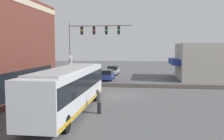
{
  "coord_description": "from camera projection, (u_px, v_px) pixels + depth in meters",
  "views": [
    {
      "loc": [
        -24.11,
        -2.6,
        4.69
      ],
      "look_at": [
        2.59,
        0.92,
        2.23
      ],
      "focal_mm": 40.0,
      "sensor_mm": 36.0,
      "label": 1
    }
  ],
  "objects": [
    {
      "name": "ground_plane",
      "position": [
        118.0,
        95.0,
        24.57
      ],
      "size": [
        120.0,
        120.0,
        0.0
      ],
      "primitive_type": "plane",
      "color": "#565659"
    },
    {
      "name": "crossing_signal",
      "position": [
        71.0,
        68.0,
        29.36
      ],
      "size": [
        1.41,
        1.18,
        3.81
      ],
      "color": "gray",
      "rests_on": "ground"
    },
    {
      "name": "parked_car_blue",
      "position": [
        107.0,
        75.0,
        35.8
      ],
      "size": [
        4.57,
        1.82,
        1.49
      ],
      "color": "navy",
      "rests_on": "ground"
    },
    {
      "name": "shop_building",
      "position": [
        202.0,
        61.0,
        36.46
      ],
      "size": [
        8.71,
        8.15,
        5.26
      ],
      "color": "#B2ADA3",
      "rests_on": "ground"
    },
    {
      "name": "city_bus",
      "position": [
        69.0,
        88.0,
        17.99
      ],
      "size": [
        12.3,
        2.59,
        3.21
      ],
      "color": "silver",
      "rests_on": "ground"
    },
    {
      "name": "pedestrian_near_bus",
      "position": [
        99.0,
        101.0,
        17.62
      ],
      "size": [
        0.34,
        0.34,
        1.7
      ],
      "color": "black",
      "rests_on": "ground"
    },
    {
      "name": "pedestrian_at_crossing",
      "position": [
        86.0,
        79.0,
        29.22
      ],
      "size": [
        0.34,
        0.34,
        1.85
      ],
      "color": "#2D3351",
      "rests_on": "ground"
    },
    {
      "name": "rail_track_near",
      "position": [
        123.0,
        85.0,
        30.49
      ],
      "size": [
        2.6,
        60.0,
        0.15
      ],
      "color": "#332D28",
      "rests_on": "ground"
    },
    {
      "name": "parked_car_white",
      "position": [
        113.0,
        70.0,
        42.87
      ],
      "size": [
        4.32,
        1.82,
        1.55
      ],
      "color": "silver",
      "rests_on": "ground"
    },
    {
      "name": "traffic_signal_gantry",
      "position": [
        89.0,
        39.0,
        28.53
      ],
      "size": [
        0.42,
        7.19,
        7.54
      ],
      "color": "gray",
      "rests_on": "ground"
    }
  ]
}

